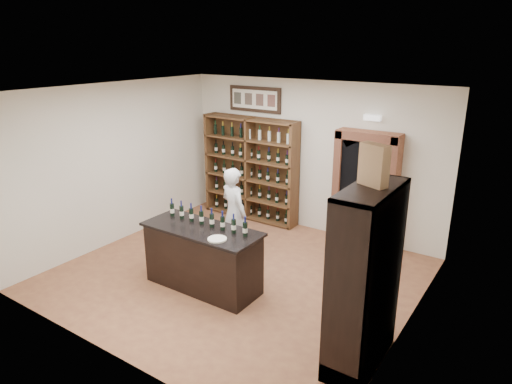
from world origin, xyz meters
TOP-DOWN VIEW (x-y plane):
  - floor at (0.00, 0.00)m, footprint 5.50×5.50m
  - ceiling at (0.00, 0.00)m, footprint 5.50×5.50m
  - wall_back at (0.00, 2.50)m, footprint 5.50×0.04m
  - wall_left at (-2.75, 0.00)m, footprint 0.04×5.00m
  - wall_right at (2.75, 0.00)m, footprint 0.04×5.00m
  - wine_shelf at (-1.30, 2.33)m, footprint 2.20×0.38m
  - framed_picture at (-1.30, 2.47)m, footprint 1.25×0.04m
  - arched_doorway at (1.25, 2.33)m, footprint 1.17×0.35m
  - emergency_light at (1.25, 2.42)m, footprint 0.30×0.10m
  - tasting_counter at (-0.20, -0.60)m, footprint 1.88×0.78m
  - counter_bottle_0 at (-0.92, -0.48)m, footprint 0.07×0.07m
  - counter_bottle_1 at (-0.71, -0.48)m, footprint 0.07×0.07m
  - counter_bottle_2 at (-0.51, -0.48)m, footprint 0.07×0.07m
  - counter_bottle_3 at (-0.30, -0.48)m, footprint 0.07×0.07m
  - counter_bottle_4 at (-0.10, -0.48)m, footprint 0.07×0.07m
  - counter_bottle_5 at (0.11, -0.48)m, footprint 0.07×0.07m
  - counter_bottle_6 at (0.31, -0.48)m, footprint 0.07×0.07m
  - counter_bottle_7 at (0.52, -0.48)m, footprint 0.07×0.07m
  - side_cabinet at (2.52, -0.90)m, footprint 0.48×1.20m
  - shopkeeper at (-0.45, 0.55)m, footprint 0.69×0.56m
  - plate at (0.27, -0.81)m, footprint 0.27×0.27m
  - wine_crate at (2.46, -0.84)m, footprint 0.35×0.24m

SIDE VIEW (x-z plane):
  - floor at x=0.00m, z-range 0.00..0.00m
  - tasting_counter at x=-0.20m, z-range -0.01..0.99m
  - side_cabinet at x=2.52m, z-range -0.35..1.85m
  - shopkeeper at x=-0.45m, z-range 0.00..1.64m
  - plate at x=0.27m, z-range 1.00..1.02m
  - wine_shelf at x=-1.30m, z-range 0.00..2.20m
  - counter_bottle_0 at x=-0.92m, z-range 0.96..1.26m
  - counter_bottle_1 at x=-0.71m, z-range 0.96..1.26m
  - counter_bottle_2 at x=-0.51m, z-range 0.96..1.26m
  - counter_bottle_3 at x=-0.30m, z-range 0.96..1.26m
  - counter_bottle_4 at x=-0.10m, z-range 0.96..1.26m
  - counter_bottle_5 at x=0.11m, z-range 0.96..1.26m
  - counter_bottle_6 at x=0.31m, z-range 0.96..1.26m
  - counter_bottle_7 at x=0.52m, z-range 0.96..1.26m
  - arched_doorway at x=1.25m, z-range 0.05..2.22m
  - wall_back at x=0.00m, z-range 0.00..3.00m
  - wall_left at x=-2.75m, z-range 0.00..3.00m
  - wall_right at x=2.75m, z-range 0.00..3.00m
  - emergency_light at x=1.25m, z-range 2.35..2.45m
  - wine_crate at x=2.46m, z-range 2.20..2.66m
  - framed_picture at x=-1.30m, z-range 2.29..2.81m
  - ceiling at x=0.00m, z-range 3.00..3.00m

